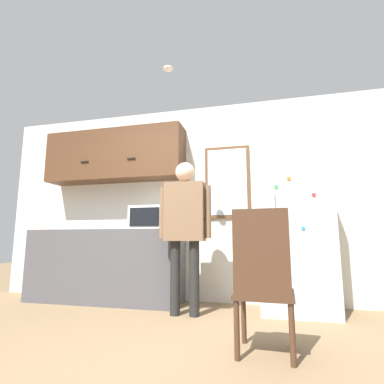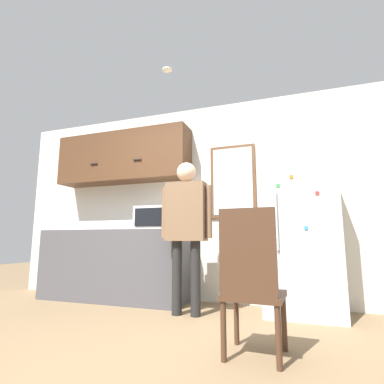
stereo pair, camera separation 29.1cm
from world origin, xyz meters
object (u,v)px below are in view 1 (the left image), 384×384
(refrigerator, at_px, (294,234))
(chair, at_px, (263,278))
(person, at_px, (185,219))
(microwave, at_px, (154,218))

(refrigerator, xyz_separation_m, chair, (-0.35, -1.41, -0.33))
(refrigerator, bearing_deg, person, -160.63)
(person, bearing_deg, microwave, 141.76)
(person, xyz_separation_m, chair, (0.85, -0.99, -0.50))
(microwave, bearing_deg, refrigerator, 1.52)
(microwave, bearing_deg, chair, -44.90)
(microwave, distance_m, refrigerator, 1.73)
(person, xyz_separation_m, refrigerator, (1.20, 0.42, -0.17))
(microwave, height_order, refrigerator, refrigerator)
(refrigerator, bearing_deg, microwave, -178.48)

